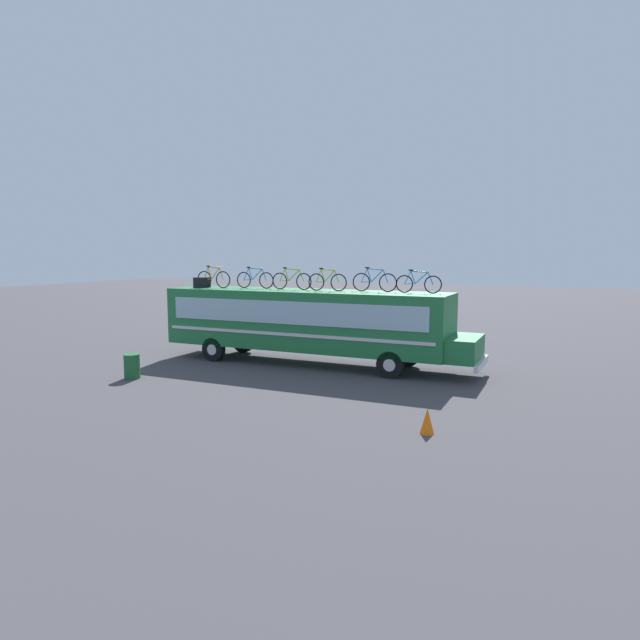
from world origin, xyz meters
The scene contains 11 objects.
ground_plane centered at (0.00, 0.00, 0.00)m, with size 120.00×120.00×0.00m, color #423F44.
bus centered at (0.19, 0.00, 1.76)m, with size 12.83×2.60×2.96m.
luggage_bag_1 centered at (-4.82, -0.17, 3.18)m, with size 0.54×0.53×0.44m, color black.
rooftop_bicycle_1 centered at (-4.20, -0.19, 3.35)m, with size 1.68×0.44×0.95m.
rooftop_bicycle_2 centered at (-2.45, 0.29, 3.34)m, with size 1.78×0.44×0.91m.
rooftop_bicycle_3 centered at (-0.64, 0.16, 3.34)m, with size 1.78×0.44×0.91m.
rooftop_bicycle_4 centered at (1.01, -0.01, 3.33)m, with size 1.63×0.44×0.90m.
rooftop_bicycle_5 centered at (2.81, 0.38, 3.35)m, with size 1.78×0.44×0.94m.
rooftop_bicycle_6 centered at (4.54, 0.30, 3.32)m, with size 1.73×0.44×0.88m.
trash_bin centered at (-4.36, -4.97, 0.43)m, with size 0.55×0.55×0.87m, color #1E592D.
traffic_cone centered at (6.61, -6.58, 0.32)m, with size 0.35×0.35×0.64m, color orange.
Camera 1 is at (9.66, -19.53, 4.38)m, focal length 30.78 mm.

